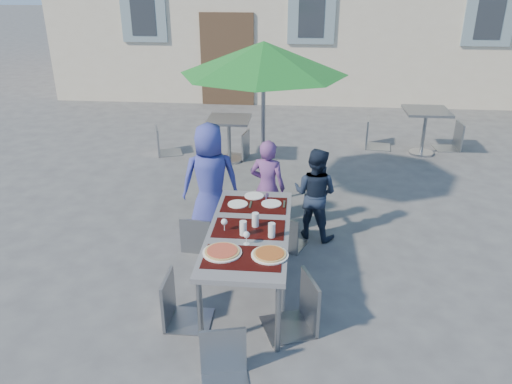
# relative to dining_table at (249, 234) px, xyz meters

# --- Properties ---
(ground) EXTENTS (90.00, 90.00, 0.00)m
(ground) POSITION_rel_dining_table_xyz_m (0.63, 0.48, -0.70)
(ground) COLOR #48484A
(ground) RESTS_ON ground
(dining_table) EXTENTS (0.80, 1.85, 0.76)m
(dining_table) POSITION_rel_dining_table_xyz_m (0.00, 0.00, 0.00)
(dining_table) COLOR #4E4E53
(dining_table) RESTS_ON ground
(pizza_near_left) EXTENTS (0.36, 0.36, 0.03)m
(pizza_near_left) POSITION_rel_dining_table_xyz_m (-0.19, -0.49, 0.07)
(pizza_near_left) COLOR white
(pizza_near_left) RESTS_ON dining_table
(pizza_near_right) EXTENTS (0.34, 0.34, 0.03)m
(pizza_near_right) POSITION_rel_dining_table_xyz_m (0.24, -0.50, 0.07)
(pizza_near_right) COLOR white
(pizza_near_right) RESTS_ON dining_table
(glassware) EXTENTS (0.54, 0.42, 0.15)m
(glassware) POSITION_rel_dining_table_xyz_m (0.04, -0.10, 0.13)
(glassware) COLOR silver
(glassware) RESTS_ON dining_table
(place_settings) EXTENTS (0.63, 0.45, 0.01)m
(place_settings) POSITION_rel_dining_table_xyz_m (-0.00, 0.63, 0.06)
(place_settings) COLOR white
(place_settings) RESTS_ON dining_table
(child_0) EXTENTS (0.80, 0.62, 1.45)m
(child_0) POSITION_rel_dining_table_xyz_m (-0.61, 1.26, 0.03)
(child_0) COLOR #383F9B
(child_0) RESTS_ON ground
(child_1) EXTENTS (0.51, 0.39, 1.24)m
(child_1) POSITION_rel_dining_table_xyz_m (0.09, 1.35, -0.08)
(child_1) COLOR #6E3E80
(child_1) RESTS_ON ground
(child_2) EXTENTS (0.65, 0.53, 1.17)m
(child_2) POSITION_rel_dining_table_xyz_m (0.68, 1.29, -0.11)
(child_2) COLOR #192338
(child_2) RESTS_ON ground
(chair_0) EXTENTS (0.41, 0.41, 0.85)m
(chair_0) POSITION_rel_dining_table_xyz_m (-0.70, 0.81, -0.21)
(chair_0) COLOR gray
(chair_0) RESTS_ON ground
(chair_1) EXTENTS (0.53, 0.53, 0.94)m
(chair_1) POSITION_rel_dining_table_xyz_m (0.13, 1.12, -0.15)
(chair_1) COLOR #8E9499
(chair_1) RESTS_ON ground
(chair_2) EXTENTS (0.49, 0.49, 0.86)m
(chair_2) POSITION_rel_dining_table_xyz_m (0.35, 0.93, -0.20)
(chair_2) COLOR gray
(chair_2) RESTS_ON ground
(chair_3) EXTENTS (0.42, 0.42, 0.94)m
(chair_3) POSITION_rel_dining_table_xyz_m (-0.62, -0.54, -0.15)
(chair_3) COLOR gray
(chair_3) RESTS_ON ground
(chair_4) EXTENTS (0.57, 0.57, 1.00)m
(chair_4) POSITION_rel_dining_table_xyz_m (0.52, -0.51, -0.11)
(chair_4) COLOR gray
(chair_4) RESTS_ON ground
(chair_5) EXTENTS (0.46, 0.47, 0.87)m
(chair_5) POSITION_rel_dining_table_xyz_m (-0.07, -1.27, -0.19)
(chair_5) COLOR gray
(chair_5) RESTS_ON ground
(patio_umbrella) EXTENTS (2.22, 2.22, 2.28)m
(patio_umbrella) POSITION_rel_dining_table_xyz_m (-0.04, 2.22, 1.35)
(patio_umbrella) COLOR #ACAEB4
(patio_umbrella) RESTS_ON ground
(cafe_table_0) EXTENTS (0.72, 0.72, 0.78)m
(cafe_table_0) POSITION_rel_dining_table_xyz_m (-0.76, 3.90, -0.15)
(cafe_table_0) COLOR #ACAEB4
(cafe_table_0) RESTS_ON ground
(bg_chair_l_0) EXTENTS (0.55, 0.55, 0.97)m
(bg_chair_l_0) POSITION_rel_dining_table_xyz_m (-2.02, 4.17, -0.13)
(bg_chair_l_0) COLOR #90949B
(bg_chair_l_0) RESTS_ON ground
(bg_chair_r_0) EXTENTS (0.48, 0.48, 0.94)m
(bg_chair_r_0) POSITION_rel_dining_table_xyz_m (-0.58, 4.07, -0.15)
(bg_chair_r_0) COLOR gray
(bg_chair_r_0) RESTS_ON ground
(cafe_table_1) EXTENTS (0.78, 0.78, 0.83)m
(cafe_table_1) POSITION_rel_dining_table_xyz_m (2.71, 4.59, -0.10)
(cafe_table_1) COLOR #ACAEB4
(cafe_table_1) RESTS_ON ground
(bg_chair_l_1) EXTENTS (0.52, 0.52, 1.04)m
(bg_chair_l_1) POSITION_rel_dining_table_xyz_m (1.85, 4.92, -0.08)
(bg_chair_l_1) COLOR gray
(bg_chair_l_1) RESTS_ON ground
(bg_chair_r_1) EXTENTS (0.46, 0.45, 0.96)m
(bg_chair_r_1) POSITION_rel_dining_table_xyz_m (3.34, 4.93, -0.13)
(bg_chair_r_1) COLOR gray
(bg_chair_r_1) RESTS_ON ground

